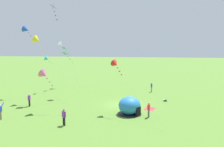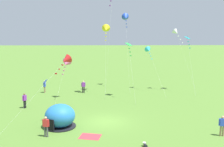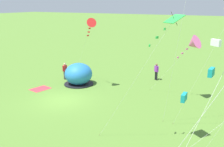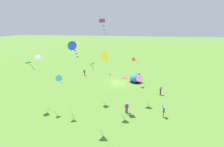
% 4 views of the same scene
% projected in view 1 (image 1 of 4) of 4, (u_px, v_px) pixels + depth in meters
% --- Properties ---
extents(ground_plane, '(300.00, 300.00, 0.00)m').
position_uv_depth(ground_plane, '(123.00, 105.00, 29.97)').
color(ground_plane, '#517A2D').
extents(popup_tent, '(2.81, 2.81, 2.10)m').
position_uv_depth(popup_tent, '(130.00, 106.00, 25.62)').
color(popup_tent, '#2672BF').
rests_on(popup_tent, ground).
extents(picnic_blanket, '(1.94, 1.63, 0.01)m').
position_uv_depth(picnic_blanket, '(150.00, 109.00, 28.07)').
color(picnic_blanket, '#CC333D').
rests_on(picnic_blanket, ground).
extents(toddler_crawling, '(0.32, 0.55, 0.32)m').
position_uv_depth(toddler_crawling, '(165.00, 100.00, 31.75)').
color(toddler_crawling, black).
rests_on(toddler_crawling, ground).
extents(person_flying_kite, '(0.52, 0.67, 1.89)m').
position_uv_depth(person_flying_kite, '(0.00, 111.00, 23.76)').
color(person_flying_kite, '#8C7251').
rests_on(person_flying_kite, ground).
extents(person_strolling, '(0.40, 0.51, 1.72)m').
position_uv_depth(person_strolling, '(64.00, 116.00, 21.87)').
color(person_strolling, black).
rests_on(person_strolling, ground).
extents(person_watching_sky, '(0.58, 0.30, 1.72)m').
position_uv_depth(person_watching_sky, '(152.00, 87.00, 38.49)').
color(person_watching_sky, '#8C7251').
rests_on(person_watching_sky, ground).
extents(person_with_toddler, '(0.58, 0.29, 1.72)m').
position_uv_depth(person_with_toddler, '(29.00, 99.00, 29.06)').
color(person_with_toddler, black).
rests_on(person_with_toddler, ground).
extents(person_center_field, '(0.58, 0.32, 1.72)m').
position_uv_depth(person_center_field, '(149.00, 109.00, 24.47)').
color(person_center_field, '#4C4C51').
rests_on(person_center_field, ground).
extents(kite_cyan, '(2.21, 5.91, 6.43)m').
position_uv_depth(kite_cyan, '(47.00, 59.00, 38.10)').
color(kite_cyan, silver).
rests_on(kite_cyan, ground).
extents(kite_red, '(5.75, 5.98, 6.41)m').
position_uv_depth(kite_red, '(115.00, 64.00, 25.77)').
color(kite_red, silver).
rests_on(kite_red, ground).
extents(kite_pink, '(1.67, 4.38, 5.29)m').
position_uv_depth(kite_pink, '(44.00, 75.00, 26.24)').
color(kite_pink, silver).
rests_on(kite_pink, ground).
extents(kite_blue, '(1.15, 5.39, 11.33)m').
position_uv_depth(kite_blue, '(26.00, 30.00, 34.66)').
color(kite_blue, silver).
rests_on(kite_blue, ground).
extents(kite_white, '(3.12, 3.44, 8.99)m').
position_uv_depth(kite_white, '(61.00, 44.00, 41.23)').
color(kite_white, silver).
rests_on(kite_white, ground).
extents(kite_teal, '(1.04, 4.44, 7.98)m').
position_uv_depth(kite_teal, '(65.00, 50.00, 42.96)').
color(kite_teal, silver).
rests_on(kite_teal, ground).
extents(kite_purple, '(1.58, 2.39, 13.99)m').
position_uv_depth(kite_purple, '(54.00, 10.00, 31.18)').
color(kite_purple, silver).
rests_on(kite_purple, ground).
extents(kite_yellow, '(1.18, 4.09, 9.56)m').
position_uv_depth(kite_yellow, '(37.00, 40.00, 31.33)').
color(kite_yellow, silver).
rests_on(kite_yellow, ground).
extents(kite_green, '(1.11, 4.47, 7.26)m').
position_uv_depth(kite_green, '(66.00, 55.00, 33.86)').
color(kite_green, silver).
rests_on(kite_green, ground).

